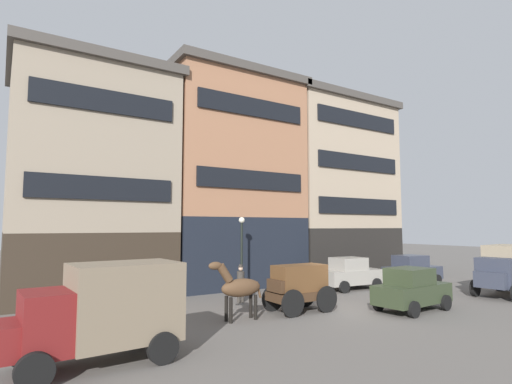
% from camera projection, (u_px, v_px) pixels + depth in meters
% --- Properties ---
extents(ground_plane, '(120.00, 120.00, 0.00)m').
position_uv_depth(ground_plane, '(347.00, 310.00, 17.53)').
color(ground_plane, '#605B56').
extents(building_far_left, '(8.33, 7.38, 12.22)m').
position_uv_depth(building_far_left, '(90.00, 180.00, 21.90)').
color(building_far_left, '#33281E').
rests_on(building_far_left, ground_plane).
extents(building_center_left, '(8.95, 7.38, 13.36)m').
position_uv_depth(building_center_left, '(224.00, 179.00, 26.40)').
color(building_center_left, black).
rests_on(building_center_left, ground_plane).
extents(building_center_right, '(9.55, 7.38, 13.24)m').
position_uv_depth(building_center_right, '(326.00, 187.00, 31.17)').
color(building_center_right, black).
rests_on(building_center_right, ground_plane).
extents(cargo_wagon, '(2.91, 1.52, 1.98)m').
position_uv_depth(cargo_wagon, '(299.00, 285.00, 17.14)').
color(cargo_wagon, '#3D2819').
rests_on(cargo_wagon, ground_plane).
extents(draft_horse, '(2.34, 0.61, 2.30)m').
position_uv_depth(draft_horse, '(239.00, 287.00, 15.57)').
color(draft_horse, '#513823').
rests_on(draft_horse, ground_plane).
extents(delivery_truck_near, '(4.48, 2.46, 2.62)m').
position_uv_depth(delivery_truck_near, '(507.00, 268.00, 21.24)').
color(delivery_truck_near, '#333847').
rests_on(delivery_truck_near, ground_plane).
extents(delivery_truck_far, '(4.44, 2.33, 2.62)m').
position_uv_depth(delivery_truck_far, '(102.00, 309.00, 10.68)').
color(delivery_truck_far, maroon).
rests_on(delivery_truck_far, ground_plane).
extents(sedan_dark, '(3.79, 2.05, 1.83)m').
position_uv_depth(sedan_dark, '(411.00, 289.00, 17.37)').
color(sedan_dark, '#2D3823').
rests_on(sedan_dark, ground_plane).
extents(sedan_light, '(3.81, 2.09, 1.83)m').
position_uv_depth(sedan_light, '(350.00, 273.00, 23.23)').
color(sedan_light, gray).
rests_on(sedan_light, ground_plane).
extents(sedan_parked_curb, '(3.81, 2.08, 1.83)m').
position_uv_depth(sedan_parked_curb, '(412.00, 270.00, 25.03)').
color(sedan_parked_curb, '#333847').
rests_on(sedan_parked_curb, ground_plane).
extents(pedestrian_officer, '(0.49, 0.49, 1.79)m').
position_uv_depth(pedestrian_officer, '(241.00, 282.00, 19.25)').
color(pedestrian_officer, '#38332D').
rests_on(pedestrian_officer, ground_plane).
extents(streetlamp_curbside, '(0.32, 0.32, 4.12)m').
position_uv_depth(streetlamp_curbside, '(242.00, 244.00, 21.34)').
color(streetlamp_curbside, black).
rests_on(streetlamp_curbside, ground_plane).
extents(fire_hydrant_curbside, '(0.24, 0.24, 0.83)m').
position_uv_depth(fire_hydrant_curbside, '(103.00, 304.00, 16.65)').
color(fire_hydrant_curbside, maroon).
rests_on(fire_hydrant_curbside, ground_plane).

